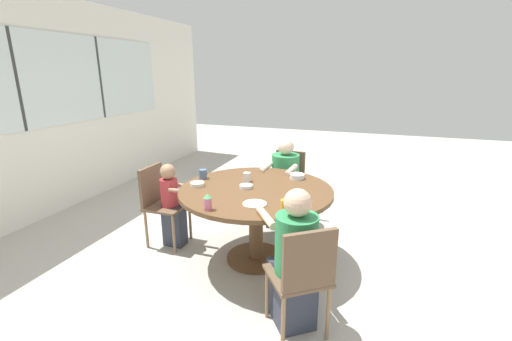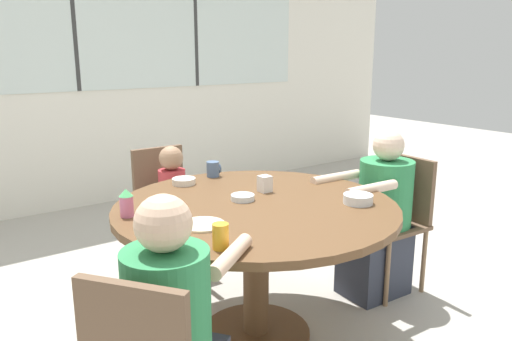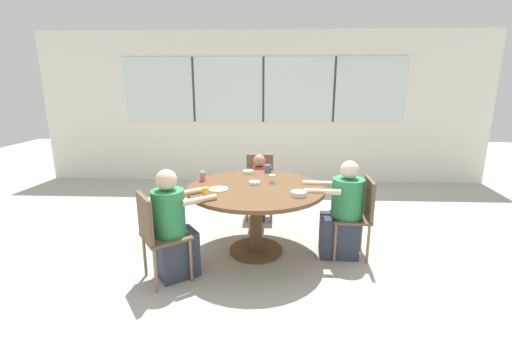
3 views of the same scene
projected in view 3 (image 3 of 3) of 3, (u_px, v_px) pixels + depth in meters
The scene contains 17 objects.
ground_plane at pixel (256, 251), 3.89m from camera, with size 16.00×16.00×0.00m, color #B2ADA3.
wall_back_with_windows at pixel (263, 107), 6.42m from camera, with size 8.40×0.08×2.80m.
dining_table at pixel (256, 199), 3.74m from camera, with size 1.49×1.49×0.77m.
chair_for_woman_green_shirt at pixel (359, 211), 3.67m from camera, with size 0.42×0.42×0.88m.
chair_for_man_blue_shirt at pixel (156, 230), 3.17m from camera, with size 0.56×0.56×0.88m.
chair_for_toddler at pixel (260, 180), 4.84m from camera, with size 0.40×0.40×0.88m.
person_woman_green_shirt at pixel (343, 215), 3.69m from camera, with size 0.65×0.38×1.07m.
person_man_blue_shirt at pixel (173, 230), 3.27m from camera, with size 0.62×0.57×1.09m.
person_toddler at pixel (259, 189), 4.71m from camera, with size 0.21×0.35×0.92m.
coffee_mug at pixel (268, 169), 4.30m from camera, with size 0.09×0.08×0.10m.
sippy_cup at pixel (202, 175), 3.91m from camera, with size 0.07×0.07×0.14m.
juice_glass at pixel (206, 193), 3.32m from camera, with size 0.07×0.07×0.11m.
milk_carton_small at pixel (272, 179), 3.84m from camera, with size 0.07×0.07×0.09m.
bowl_white_shallow at pixel (248, 172), 4.26m from camera, with size 0.14×0.14×0.04m.
bowl_cereal at pixel (255, 183), 3.79m from camera, with size 0.13×0.13×0.03m.
bowl_fruit at pixel (299, 194), 3.38m from camera, with size 0.15×0.15×0.05m.
plate_tortillas at pixel (218, 189), 3.60m from camera, with size 0.21×0.21×0.01m.
Camera 3 is at (0.16, -3.55, 1.84)m, focal length 24.00 mm.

